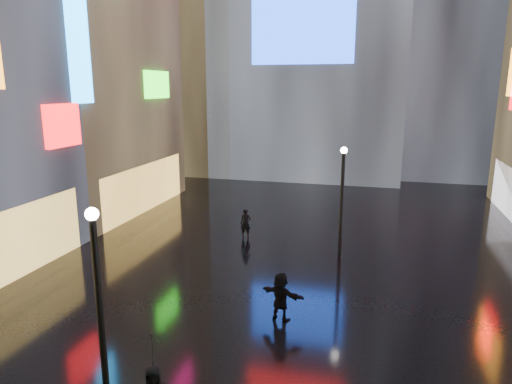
% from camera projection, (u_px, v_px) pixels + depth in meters
% --- Properties ---
extents(ground, '(140.00, 140.00, 0.00)m').
position_uv_depth(ground, '(301.00, 260.00, 20.99)').
color(ground, black).
rests_on(ground, ground).
extents(building_left_far, '(10.28, 12.00, 22.00)m').
position_uv_depth(building_left_far, '(65.00, 34.00, 28.20)').
color(building_left_far, black).
rests_on(building_left_far, ground).
extents(tower_flank_left, '(10.00, 10.00, 26.00)m').
position_uv_depth(tower_flank_left, '(194.00, 29.00, 42.30)').
color(tower_flank_left, black).
rests_on(tower_flank_left, ground).
extents(lamp_near, '(0.30, 0.30, 5.20)m').
position_uv_depth(lamp_near, '(99.00, 302.00, 10.49)').
color(lamp_near, black).
rests_on(lamp_near, ground).
extents(lamp_far, '(0.30, 0.30, 5.20)m').
position_uv_depth(lamp_far, '(342.00, 197.00, 20.54)').
color(lamp_far, black).
rests_on(lamp_far, ground).
extents(pedestrian_5, '(1.66, 0.95, 1.71)m').
position_uv_depth(pedestrian_5, '(281.00, 297.00, 15.42)').
color(pedestrian_5, black).
rests_on(pedestrian_5, ground).
extents(pedestrian_6, '(0.60, 0.43, 1.54)m').
position_uv_depth(pedestrian_6, '(246.00, 223.00, 23.98)').
color(pedestrian_6, black).
rests_on(pedestrian_6, ground).
extents(umbrella_2, '(1.30, 1.30, 0.83)m').
position_uv_depth(umbrella_2, '(151.00, 350.00, 10.28)').
color(umbrella_2, black).
rests_on(umbrella_2, pedestrian_4).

